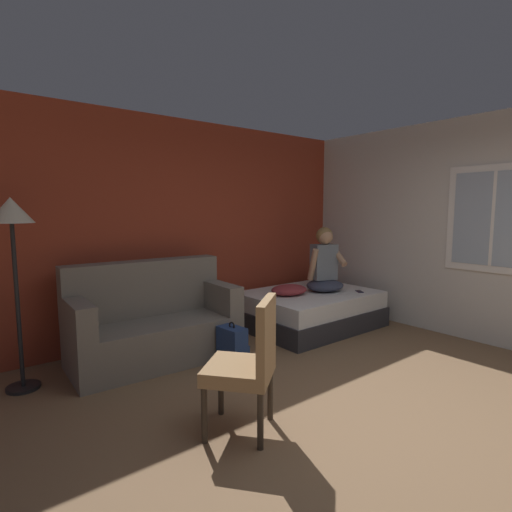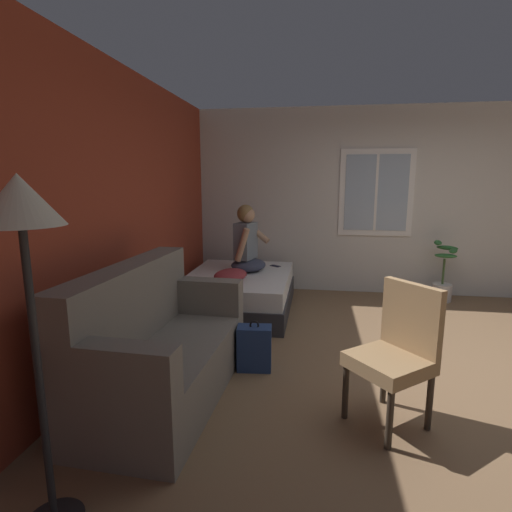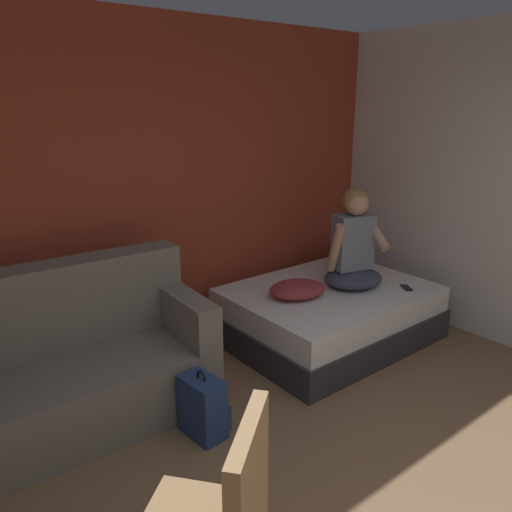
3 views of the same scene
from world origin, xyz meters
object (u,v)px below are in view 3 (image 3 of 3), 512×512
person_seated (354,247)px  cell_phone (406,288)px  couch (75,365)px  throw_pillow (297,289)px  bed (329,314)px  backpack (204,407)px

person_seated → cell_phone: person_seated is taller
couch → throw_pillow: 1.83m
bed → couch: size_ratio=1.01×
bed → cell_phone: (0.52, -0.42, 0.25)m
backpack → couch: bearing=130.4°
backpack → throw_pillow: 1.38m
backpack → cell_phone: 2.15m
bed → cell_phone: size_ratio=12.16×
throw_pillow → cell_phone: bearing=-26.5°
person_seated → throw_pillow: (-0.56, 0.10, -0.29)m
throw_pillow → backpack: bearing=-158.7°
cell_phone → couch: bearing=19.5°
person_seated → couch: bearing=173.1°
couch → cell_phone: bearing=-13.1°
cell_phone → backpack: bearing=33.6°
bed → throw_pillow: size_ratio=3.65×
couch → backpack: size_ratio=3.79×
couch → throw_pillow: bearing=-5.7°
bed → backpack: size_ratio=3.82×
person_seated → cell_phone: bearing=-45.9°
couch → person_seated: bearing=-6.9°
person_seated → throw_pillow: 0.64m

